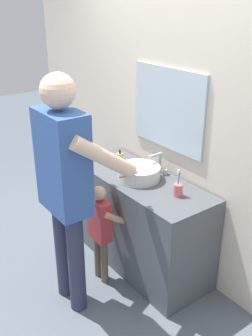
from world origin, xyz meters
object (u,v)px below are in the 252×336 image
Objects in this scene: toothbrush_cup at (178,190)px; soap_bottle at (120,160)px; child_toddler at (101,225)px; adult_parent at (66,176)px.

soap_bottle is (-0.70, -0.04, 0.02)m from toothbrush_cup.
soap_bottle is at bearing 126.03° from child_toddler.
soap_bottle is 0.82m from adult_parent.
child_toddler is (0.29, -0.40, -0.38)m from soap_bottle.
toothbrush_cup reaches higher than child_toddler.
soap_bottle is at bearing -176.36° from toothbrush_cup.
adult_parent is at bearing -76.99° from child_toddler.
toothbrush_cup is 0.70m from child_toddler.
adult_parent is at bearing -63.11° from soap_bottle.
adult_parent reaches higher than child_toddler.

